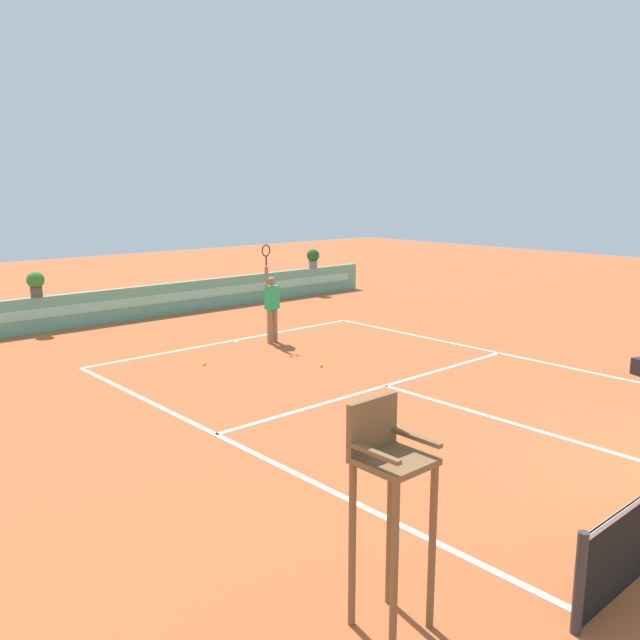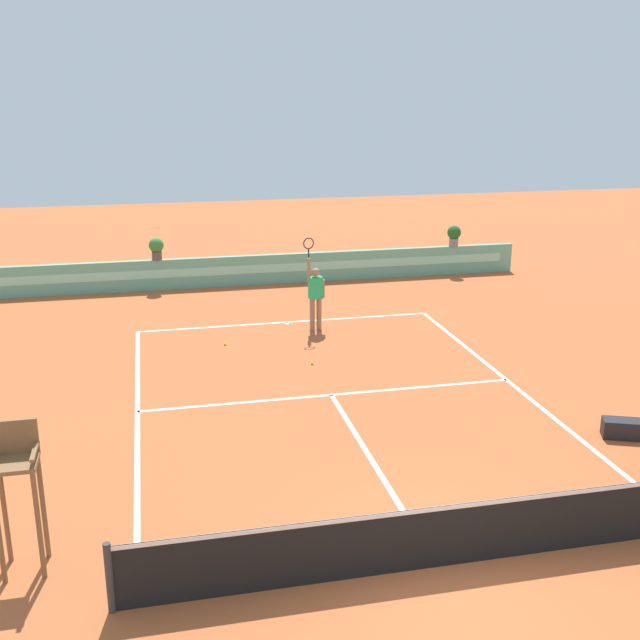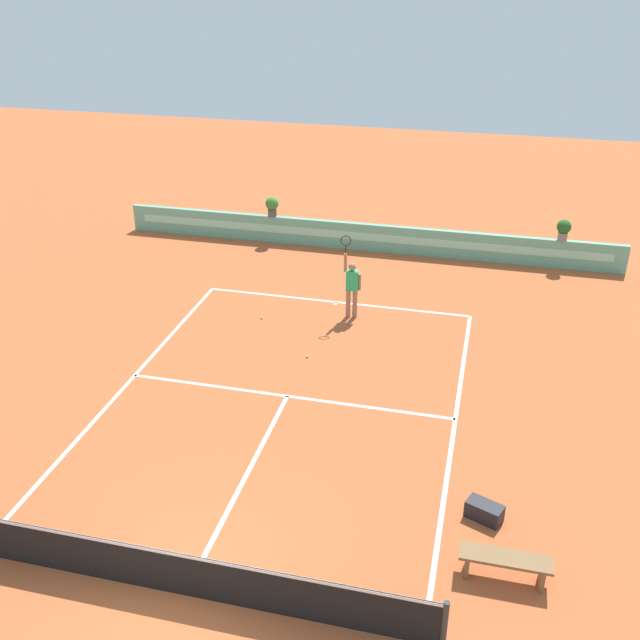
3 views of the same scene
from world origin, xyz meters
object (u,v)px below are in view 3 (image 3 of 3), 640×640
(potted_plant_far_right, at_px, (564,229))
(potted_plant_left, at_px, (272,205))
(tennis_ball_mid_court, at_px, (307,356))
(gear_bag, at_px, (484,511))
(tennis_player, at_px, (352,285))
(bench_courtside, at_px, (505,562))
(tennis_ball_near_baseline, at_px, (262,318))

(potted_plant_far_right, relative_size, potted_plant_left, 1.00)
(tennis_ball_mid_court, bearing_deg, gear_bag, -46.59)
(tennis_player, distance_m, potted_plant_far_right, 8.18)
(gear_bag, relative_size, potted_plant_far_right, 0.97)
(gear_bag, height_order, tennis_ball_mid_court, gear_bag)
(tennis_player, height_order, potted_plant_left, tennis_player)
(bench_courtside, height_order, potted_plant_left, potted_plant_left)
(potted_plant_far_right, bearing_deg, potted_plant_left, 180.00)
(tennis_player, bearing_deg, tennis_ball_mid_court, -103.98)
(tennis_ball_near_baseline, bearing_deg, gear_bag, -46.17)
(tennis_ball_near_baseline, distance_m, potted_plant_left, 6.47)
(potted_plant_left, bearing_deg, gear_bag, -57.76)
(tennis_player, height_order, tennis_ball_mid_court, tennis_player)
(gear_bag, xyz_separation_m, potted_plant_far_right, (1.89, 13.24, 1.23))
(gear_bag, relative_size, tennis_player, 0.27)
(gear_bag, relative_size, tennis_ball_near_baseline, 10.29)
(bench_courtside, xyz_separation_m, tennis_ball_near_baseline, (-7.22, 8.56, -0.34))
(bench_courtside, distance_m, tennis_player, 10.44)
(tennis_ball_mid_court, distance_m, potted_plant_far_right, 10.62)
(tennis_player, relative_size, potted_plant_left, 3.57)
(tennis_ball_mid_court, bearing_deg, bench_courtside, -51.36)
(tennis_ball_mid_court, xyz_separation_m, potted_plant_far_right, (6.81, 8.03, 1.38))
(potted_plant_far_right, xyz_separation_m, potted_plant_left, (-10.24, 0.00, 0.00))
(gear_bag, height_order, potted_plant_far_right, potted_plant_far_right)
(bench_courtside, relative_size, tennis_player, 0.62)
(tennis_ball_mid_court, relative_size, potted_plant_far_right, 0.09)
(tennis_ball_mid_court, bearing_deg, potted_plant_far_right, 49.71)
(bench_courtside, distance_m, potted_plant_far_right, 14.81)
(tennis_ball_near_baseline, relative_size, potted_plant_far_right, 0.09)
(tennis_player, bearing_deg, bench_courtside, -63.39)
(tennis_ball_mid_court, bearing_deg, tennis_ball_near_baseline, 134.96)
(gear_bag, xyz_separation_m, tennis_ball_near_baseline, (-6.82, 7.10, -0.15))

